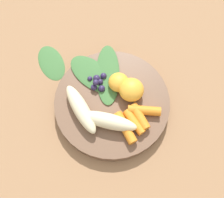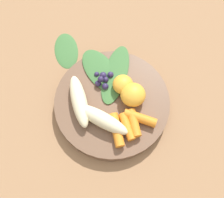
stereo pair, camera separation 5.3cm
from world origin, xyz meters
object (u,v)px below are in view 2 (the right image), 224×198
Objects in this scene: banana_peeled_left at (100,118)px; banana_peeled_right at (79,101)px; bowl at (112,103)px; kale_leaf_stray at (66,50)px; orange_segment_near at (123,84)px.

banana_peeled_right is (0.02, 0.05, 0.00)m from banana_peeled_left.
kale_leaf_stray is (0.08, 0.15, -0.01)m from bowl.
banana_peeled_right is (-0.03, 0.06, 0.03)m from bowl.
banana_peeled_right is at bearing 119.72° from bowl.
bowl is 0.07m from banana_peeled_right.
orange_segment_near is at bearing -12.51° from bowl.
banana_peeled_right is 2.70× the size of orange_segment_near.
orange_segment_near reaches higher than banana_peeled_right.
banana_peeled_right is 0.15m from kale_leaf_stray.
orange_segment_near reaches higher than kale_leaf_stray.
banana_peeled_right is 0.09m from orange_segment_near.
bowl is at bearing 90.04° from banana_peeled_left.
kale_leaf_stray is at bearing -178.33° from banana_peeled_right.
orange_segment_near is at bearing -140.21° from kale_leaf_stray.
bowl is at bearing 81.22° from banana_peeled_right.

